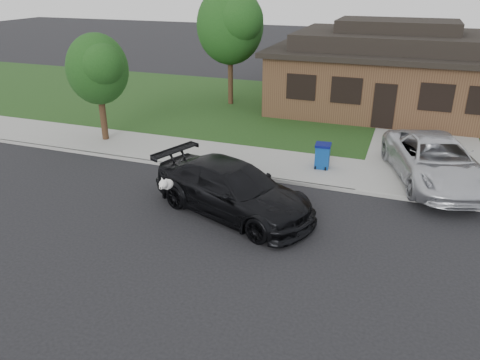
% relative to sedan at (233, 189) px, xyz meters
% --- Properties ---
extents(ground, '(120.00, 120.00, 0.00)m').
position_rel_sedan_xyz_m(ground, '(-0.33, -0.72, -0.80)').
color(ground, black).
rests_on(ground, ground).
extents(sidewalk, '(60.00, 3.00, 0.12)m').
position_rel_sedan_xyz_m(sidewalk, '(-0.33, 4.28, -0.74)').
color(sidewalk, gray).
rests_on(sidewalk, ground).
extents(curb, '(60.00, 0.12, 0.12)m').
position_rel_sedan_xyz_m(curb, '(-0.33, 2.78, -0.74)').
color(curb, gray).
rests_on(curb, ground).
extents(lawn, '(60.00, 13.00, 0.13)m').
position_rel_sedan_xyz_m(lawn, '(-0.33, 12.28, -0.73)').
color(lawn, '#193814').
rests_on(lawn, ground).
extents(driveway, '(4.50, 13.00, 0.14)m').
position_rel_sedan_xyz_m(driveway, '(5.67, 9.28, -0.73)').
color(driveway, gray).
rests_on(driveway, ground).
extents(sedan, '(5.93, 3.99, 1.59)m').
position_rel_sedan_xyz_m(sedan, '(0.00, 0.00, 0.00)').
color(sedan, black).
rests_on(sedan, ground).
extents(minivan, '(4.15, 6.14, 1.56)m').
position_rel_sedan_xyz_m(minivan, '(5.88, 4.43, 0.12)').
color(minivan, silver).
rests_on(minivan, driveway).
extents(recycling_bin, '(0.61, 0.64, 0.95)m').
position_rel_sedan_xyz_m(recycling_bin, '(1.95, 4.41, -0.20)').
color(recycling_bin, navy).
rests_on(recycling_bin, sidewalk).
extents(house, '(12.60, 8.60, 4.65)m').
position_rel_sedan_xyz_m(house, '(3.67, 14.27, 1.34)').
color(house, '#422B1C').
rests_on(house, ground).
extents(tree_0, '(3.78, 3.60, 6.34)m').
position_rel_sedan_xyz_m(tree_0, '(-4.66, 12.15, 3.68)').
color(tree_0, '#332114').
rests_on(tree_0, ground).
extents(tree_2, '(2.73, 2.60, 4.59)m').
position_rel_sedan_xyz_m(tree_2, '(-7.71, 4.39, 2.47)').
color(tree_2, '#332114').
rests_on(tree_2, ground).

